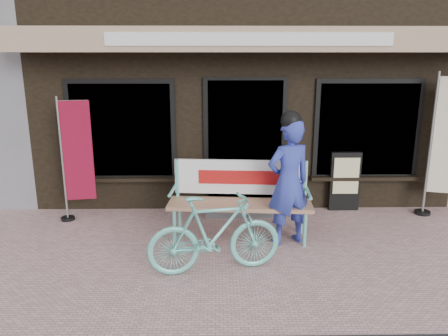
{
  "coord_description": "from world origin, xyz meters",
  "views": [
    {
      "loc": [
        -0.46,
        -5.03,
        2.55
      ],
      "look_at": [
        -0.36,
        0.7,
        1.05
      ],
      "focal_mm": 35.0,
      "sensor_mm": 36.0,
      "label": 1
    }
  ],
  "objects_px": {
    "bicycle": "(215,234)",
    "menu_stand": "(345,181)",
    "person": "(289,180)",
    "nobori_cream": "(447,144)",
    "bench": "(240,193)",
    "nobori_red": "(76,158)"
  },
  "relations": [
    {
      "from": "bicycle",
      "to": "menu_stand",
      "type": "distance_m",
      "value": 3.03
    },
    {
      "from": "person",
      "to": "nobori_cream",
      "type": "relative_size",
      "value": 0.8
    },
    {
      "from": "bicycle",
      "to": "person",
      "type": "bearing_deg",
      "value": -61.3
    },
    {
      "from": "bench",
      "to": "nobori_cream",
      "type": "distance_m",
      "value": 3.4
    },
    {
      "from": "bench",
      "to": "nobori_red",
      "type": "distance_m",
      "value": 2.62
    },
    {
      "from": "nobori_cream",
      "to": "person",
      "type": "bearing_deg",
      "value": -144.02
    },
    {
      "from": "bicycle",
      "to": "nobori_red",
      "type": "bearing_deg",
      "value": 39.39
    },
    {
      "from": "nobori_red",
      "to": "nobori_cream",
      "type": "xyz_separation_m",
      "value": [
        5.78,
        0.07,
        0.18
      ]
    },
    {
      "from": "bicycle",
      "to": "nobori_cream",
      "type": "bearing_deg",
      "value": -74.35
    },
    {
      "from": "nobori_cream",
      "to": "menu_stand",
      "type": "relative_size",
      "value": 2.31
    },
    {
      "from": "nobori_cream",
      "to": "bicycle",
      "type": "bearing_deg",
      "value": -138.03
    },
    {
      "from": "menu_stand",
      "to": "person",
      "type": "bearing_deg",
      "value": -132.39
    },
    {
      "from": "bicycle",
      "to": "menu_stand",
      "type": "xyz_separation_m",
      "value": [
        2.16,
        2.12,
        0.03
      ]
    },
    {
      "from": "nobori_red",
      "to": "menu_stand",
      "type": "xyz_separation_m",
      "value": [
        4.3,
        0.36,
        -0.49
      ]
    },
    {
      "from": "nobori_red",
      "to": "menu_stand",
      "type": "height_order",
      "value": "nobori_red"
    },
    {
      "from": "person",
      "to": "nobori_red",
      "type": "relative_size",
      "value": 0.95
    },
    {
      "from": "person",
      "to": "nobori_cream",
      "type": "distance_m",
      "value": 2.83
    },
    {
      "from": "nobori_red",
      "to": "menu_stand",
      "type": "bearing_deg",
      "value": -4.84
    },
    {
      "from": "bicycle",
      "to": "nobori_red",
      "type": "height_order",
      "value": "nobori_red"
    },
    {
      "from": "nobori_red",
      "to": "bicycle",
      "type": "bearing_deg",
      "value": -48.99
    },
    {
      "from": "person",
      "to": "nobori_red",
      "type": "xyz_separation_m",
      "value": [
        -3.15,
        0.93,
        0.1
      ]
    },
    {
      "from": "bicycle",
      "to": "menu_stand",
      "type": "relative_size",
      "value": 1.62
    }
  ]
}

